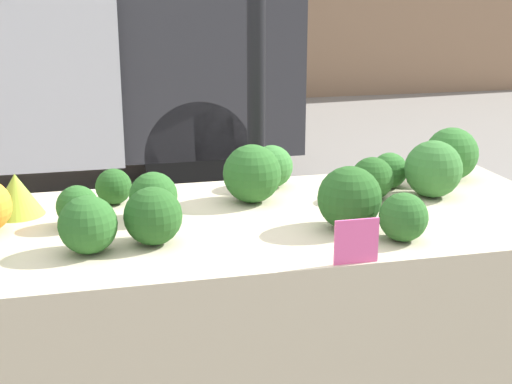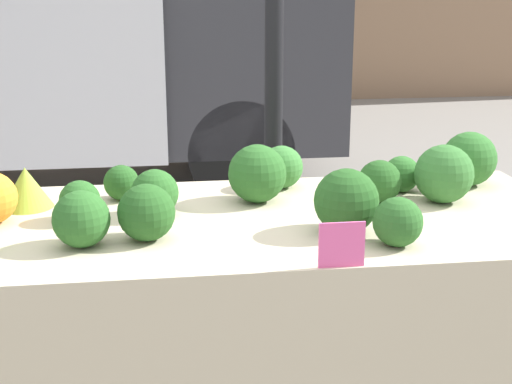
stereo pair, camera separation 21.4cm
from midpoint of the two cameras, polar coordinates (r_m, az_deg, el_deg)
The scene contains 17 objects.
tent_pole at distance 2.72m, azimuth -2.28°, elevation 8.67°, with size 0.07×0.07×2.46m.
market_table at distance 2.14m, azimuth -2.43°, elevation -5.56°, with size 1.99×0.87×0.91m.
romanesco_head at distance 2.32m, azimuth -21.17°, elevation -0.22°, with size 0.16×0.16×0.13m.
broccoli_head_0 at distance 2.15m, azimuth -16.88°, elevation -1.16°, with size 0.12×0.12×0.12m.
broccoli_head_2 at distance 1.94m, azimuth -16.43°, elevation -2.59°, with size 0.16×0.16×0.16m.
broccoli_head_3 at distance 2.17m, azimuth -11.03°, elevation -0.35°, with size 0.15×0.15×0.15m.
broccoli_head_4 at distance 2.04m, azimuth 4.53°, elevation -0.54°, with size 0.19×0.19×0.19m.
broccoli_head_5 at distance 1.96m, azimuth -11.36°, elevation -1.95°, with size 0.16×0.16×0.16m.
broccoli_head_6 at distance 2.34m, azimuth 6.71°, elevation 1.05°, with size 0.14×0.14×0.14m.
broccoli_head_7 at distance 2.49m, azimuth 8.24°, elevation 1.70°, with size 0.12×0.12×0.12m.
broccoli_head_8 at distance 2.35m, azimuth -13.92°, elevation 0.39°, with size 0.12×0.12×0.12m.
broccoli_head_9 at distance 2.29m, azimuth -2.99°, elevation 1.44°, with size 0.19×0.19×0.19m.
broccoli_head_10 at distance 2.47m, azimuth -1.22°, elevation 2.03°, with size 0.15×0.15×0.15m.
broccoli_head_11 at distance 2.63m, azimuth 13.16°, elevation 2.97°, with size 0.19×0.19×0.19m.
broccoli_head_12 at distance 1.97m, azimuth 8.70°, elevation -2.05°, with size 0.14×0.14×0.14m.
broccoli_head_13 at distance 2.39m, azimuth 11.55°, elevation 1.78°, with size 0.19×0.19×0.19m.
price_sign at distance 1.80m, azimuth 4.68°, elevation -4.02°, with size 0.12×0.01×0.12m.
Camera 1 is at (-0.49, -2.00, 1.60)m, focal length 50.00 mm.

